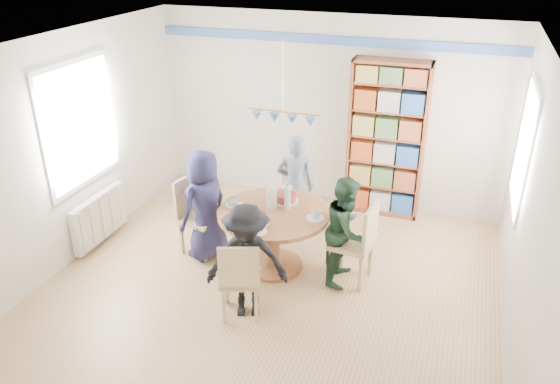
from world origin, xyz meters
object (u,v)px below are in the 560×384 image
at_px(person_far, 295,185).
at_px(bookshelf, 386,141).
at_px(radiator, 99,218).
at_px(chair_right, 359,240).
at_px(chair_near, 240,277).
at_px(dining_table, 274,226).
at_px(person_right, 346,230).
at_px(chair_far, 296,195).
at_px(person_left, 205,205).
at_px(chair_left, 195,212).
at_px(person_near, 247,262).

relative_size(person_far, bookshelf, 0.63).
distance_m(radiator, chair_right, 3.33).
height_order(chair_right, chair_near, chair_right).
bearing_deg(dining_table, person_right, 3.23).
height_order(dining_table, person_right, person_right).
xyz_separation_m(radiator, chair_far, (2.26, 1.19, 0.13)).
relative_size(radiator, person_left, 0.72).
xyz_separation_m(person_right, person_far, (-0.87, 0.83, 0.05)).
bearing_deg(person_left, person_right, 111.51).
distance_m(chair_right, chair_far, 1.45).
relative_size(chair_near, person_left, 0.66).
relative_size(person_right, bookshelf, 0.59).
bearing_deg(person_right, person_left, 93.87).
bearing_deg(chair_far, person_right, -47.32).
relative_size(chair_far, person_far, 0.64).
bearing_deg(chair_far, dining_table, -87.22).
xyz_separation_m(chair_left, chair_far, (1.01, 0.97, -0.05)).
bearing_deg(radiator, chair_right, 3.63).
height_order(dining_table, person_left, person_left).
distance_m(person_right, person_far, 1.20).
bearing_deg(person_far, chair_left, 25.58).
xyz_separation_m(dining_table, bookshelf, (0.97, 1.87, 0.51)).
relative_size(person_right, person_near, 1.00).
distance_m(radiator, chair_near, 2.47).
xyz_separation_m(chair_far, person_far, (0.03, -0.14, 0.21)).
height_order(dining_table, person_far, person_far).
bearing_deg(chair_left, person_right, -0.31).
height_order(person_right, person_far, person_far).
distance_m(chair_left, person_near, 1.47).
distance_m(person_right, bookshelf, 1.88).
bearing_deg(chair_right, chair_far, 137.09).
xyz_separation_m(chair_far, person_right, (0.90, -0.98, 0.15)).
bearing_deg(chair_left, person_far, 38.32).
relative_size(chair_far, person_right, 0.69).
height_order(dining_table, chair_right, chair_right).
distance_m(person_near, bookshelf, 2.97).
xyz_separation_m(chair_left, person_right, (1.91, -0.01, 0.10)).
height_order(dining_table, chair_near, chair_near).
relative_size(chair_right, person_right, 0.78).
bearing_deg(person_near, person_far, 72.07).
relative_size(dining_table, chair_left, 1.33).
bearing_deg(chair_near, person_right, 51.21).
xyz_separation_m(dining_table, person_right, (0.85, 0.05, 0.08)).
bearing_deg(person_near, person_right, 30.22).
relative_size(radiator, person_far, 0.72).
distance_m(dining_table, chair_near, 1.01).
distance_m(person_right, person_near, 1.26).
bearing_deg(bookshelf, chair_near, -108.64).
xyz_separation_m(radiator, dining_table, (2.31, 0.17, 0.21)).
bearing_deg(chair_far, person_far, -76.61).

